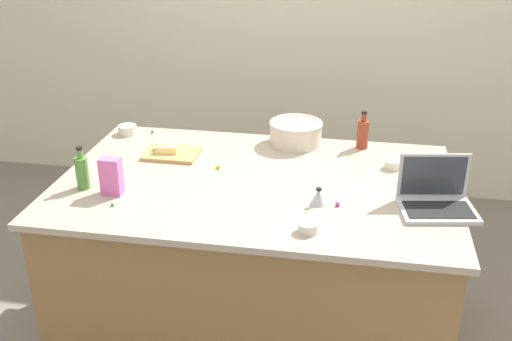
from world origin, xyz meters
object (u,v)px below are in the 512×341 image
at_px(laptop, 436,199).
at_px(cutting_board, 172,153).
at_px(butter_stick_left, 166,150).
at_px(ramekin_medium, 127,130).
at_px(ramekin_wide, 308,227).
at_px(bottle_olive, 82,172).
at_px(kitchen_timer, 318,197).
at_px(candy_bag, 111,176).
at_px(bottle_soy, 363,133).
at_px(butter_stick_right, 167,146).
at_px(ramekin_small, 393,164).
at_px(mixing_bowl_large, 296,132).

distance_m(laptop, cutting_board, 1.32).
bearing_deg(butter_stick_left, ramekin_medium, 139.65).
height_order(ramekin_medium, ramekin_wide, ramekin_medium).
distance_m(bottle_olive, kitchen_timer, 1.06).
height_order(bottle_olive, candy_bag, bottle_olive).
distance_m(bottle_soy, butter_stick_right, 1.02).
relative_size(cutting_board, butter_stick_left, 2.46).
distance_m(ramekin_small, candy_bag, 1.33).
distance_m(cutting_board, butter_stick_right, 0.05).
height_order(bottle_soy, butter_stick_right, bottle_soy).
bearing_deg(candy_bag, butter_stick_right, 79.29).
distance_m(laptop, candy_bag, 1.40).
xyz_separation_m(laptop, candy_bag, (-1.39, -0.11, 0.04)).
bearing_deg(candy_bag, cutting_board, 74.88).
distance_m(mixing_bowl_large, bottle_olive, 1.12).
bearing_deg(ramekin_wide, mixing_bowl_large, 99.75).
bearing_deg(ramekin_medium, kitchen_timer, -30.43).
bearing_deg(candy_bag, mixing_bowl_large, 45.11).
distance_m(bottle_soy, ramekin_medium, 1.28).
bearing_deg(mixing_bowl_large, butter_stick_left, -155.38).
xyz_separation_m(butter_stick_left, candy_bag, (-0.11, -0.45, 0.05)).
height_order(ramekin_small, ramekin_wide, same).
bearing_deg(mixing_bowl_large, candy_bag, -134.89).
bearing_deg(mixing_bowl_large, bottle_soy, 1.12).
distance_m(ramekin_wide, kitchen_timer, 0.24).
distance_m(bottle_olive, ramekin_medium, 0.68).
height_order(cutting_board, butter_stick_left, butter_stick_left).
bearing_deg(bottle_olive, cutting_board, 57.48).
xyz_separation_m(ramekin_medium, ramekin_wide, (1.09, -0.89, -0.00)).
xyz_separation_m(cutting_board, ramekin_small, (1.11, 0.03, 0.01)).
bearing_deg(kitchen_timer, bottle_olive, -178.60).
bearing_deg(bottle_soy, mixing_bowl_large, -178.88).
bearing_deg(laptop, mixing_bowl_large, 136.91).
relative_size(mixing_bowl_large, butter_stick_left, 2.58).
height_order(bottle_olive, butter_stick_left, bottle_olive).
height_order(ramekin_wide, kitchen_timer, kitchen_timer).
height_order(bottle_soy, ramekin_small, bottle_soy).
xyz_separation_m(bottle_olive, ramekin_small, (1.38, 0.47, -0.06)).
relative_size(mixing_bowl_large, ramekin_medium, 2.82).
bearing_deg(kitchen_timer, butter_stick_right, 151.94).
bearing_deg(laptop, butter_stick_right, 163.61).
xyz_separation_m(bottle_soy, ramekin_medium, (-1.28, -0.03, -0.05)).
relative_size(bottle_soy, ramekin_small, 2.42).
distance_m(bottle_olive, bottle_soy, 1.42).
xyz_separation_m(bottle_soy, ramekin_wide, (-0.19, -0.92, -0.06)).
height_order(mixing_bowl_large, bottle_olive, bottle_olive).
distance_m(cutting_board, kitchen_timer, 0.88).
relative_size(ramekin_small, ramekin_medium, 0.82).
bearing_deg(ramekin_medium, mixing_bowl_large, 1.29).
bearing_deg(ramekin_small, kitchen_timer, -126.58).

